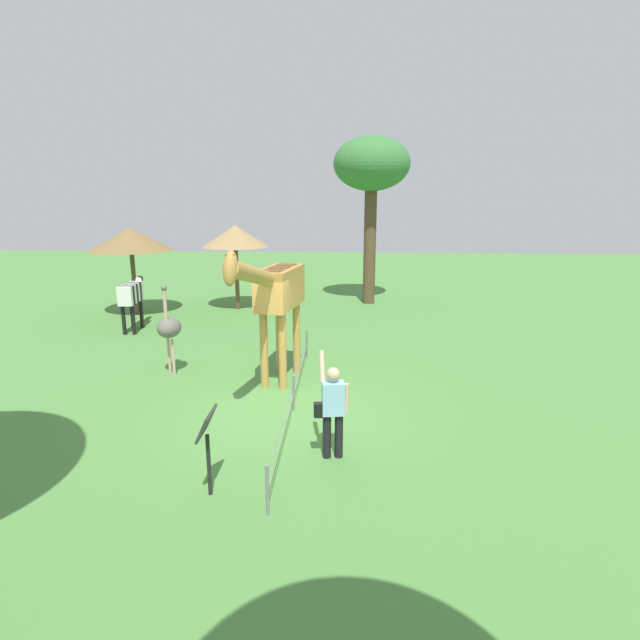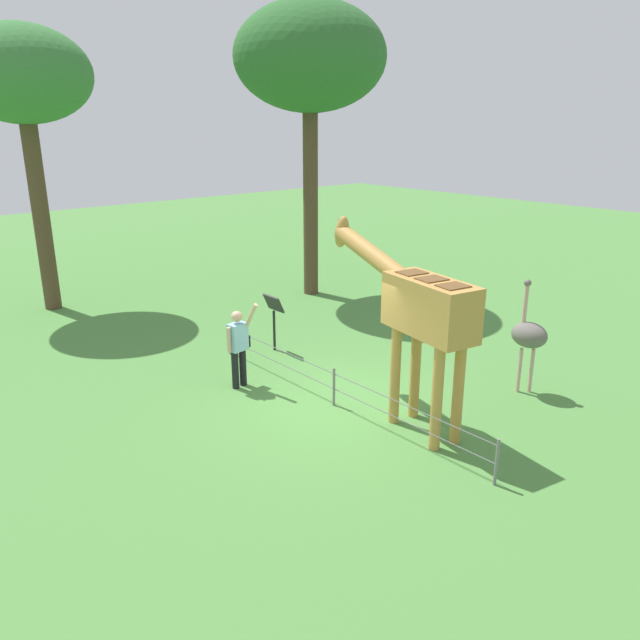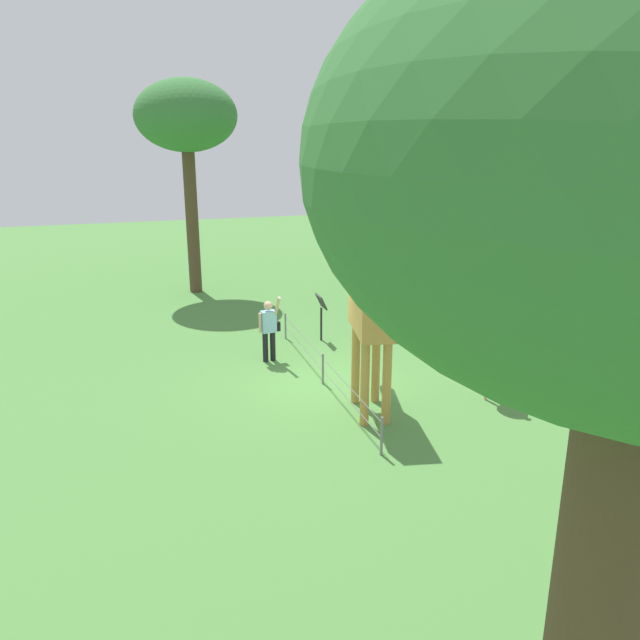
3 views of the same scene
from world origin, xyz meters
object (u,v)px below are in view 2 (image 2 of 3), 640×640
at_px(ostrich, 529,335).
at_px(tree_northeast, 22,79).
at_px(giraffe, 417,308).
at_px(visitor, 239,344).
at_px(info_sign, 274,311).
at_px(tree_east, 310,60).

xyz_separation_m(ostrich, tree_northeast, (11.85, 5.01, 4.90)).
bearing_deg(giraffe, visitor, 22.44).
bearing_deg(tree_northeast, info_sign, -158.29).
bearing_deg(ostrich, visitor, 46.41).
bearing_deg(tree_northeast, giraffe, -168.40).
xyz_separation_m(visitor, info_sign, (1.19, -1.76, 0.05)).
bearing_deg(tree_east, ostrich, 169.45).
bearing_deg(info_sign, giraffe, 175.07).
relative_size(giraffe, ostrich, 1.68).
height_order(tree_east, tree_northeast, tree_east).
height_order(giraffe, info_sign, giraffe).
relative_size(giraffe, visitor, 2.13).
bearing_deg(ostrich, tree_northeast, 22.90).
bearing_deg(tree_northeast, visitor, -173.20).
bearing_deg(giraffe, tree_east, -28.66).
distance_m(giraffe, tree_east, 9.90).
relative_size(tree_east, info_sign, 6.23).
height_order(ostrich, info_sign, ostrich).
relative_size(ostrich, tree_east, 0.27).
distance_m(tree_east, tree_northeast, 7.48).
bearing_deg(giraffe, ostrich, -101.47).
relative_size(visitor, tree_east, 0.22).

